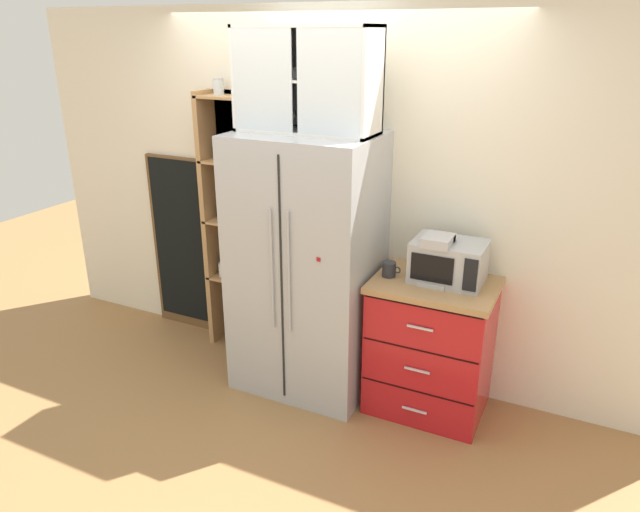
# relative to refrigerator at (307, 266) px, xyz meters

# --- Properties ---
(ground_plane) EXTENTS (10.71, 10.71, 0.00)m
(ground_plane) POSITION_rel_refrigerator_xyz_m (-0.00, -0.01, -0.89)
(ground_plane) COLOR #9E7042
(wall_back_cream) EXTENTS (5.01, 0.10, 2.55)m
(wall_back_cream) POSITION_rel_refrigerator_xyz_m (-0.00, 0.39, 0.38)
(wall_back_cream) COLOR silver
(wall_back_cream) RESTS_ON ground
(refrigerator) EXTENTS (0.92, 0.71, 1.78)m
(refrigerator) POSITION_rel_refrigerator_xyz_m (0.00, 0.00, 0.00)
(refrigerator) COLOR #ADAFB5
(refrigerator) RESTS_ON ground
(pantry_shelf_column) EXTENTS (0.50, 0.25, 2.07)m
(pantry_shelf_column) POSITION_rel_refrigerator_xyz_m (-0.73, 0.29, 0.14)
(pantry_shelf_column) COLOR brown
(pantry_shelf_column) RESTS_ON ground
(counter_cabinet) EXTENTS (0.77, 0.59, 0.92)m
(counter_cabinet) POSITION_rel_refrigerator_xyz_m (0.87, 0.07, -0.43)
(counter_cabinet) COLOR red
(counter_cabinet) RESTS_ON ground
(microwave) EXTENTS (0.44, 0.33, 0.26)m
(microwave) POSITION_rel_refrigerator_xyz_m (0.93, 0.11, 0.15)
(microwave) COLOR #ADAFB5
(microwave) RESTS_ON counter_cabinet
(coffee_maker) EXTENTS (0.17, 0.20, 0.31)m
(coffee_maker) POSITION_rel_refrigerator_xyz_m (0.87, 0.07, 0.18)
(coffee_maker) COLOR #B7B7BC
(coffee_maker) RESTS_ON counter_cabinet
(mug_charcoal) EXTENTS (0.12, 0.09, 0.10)m
(mug_charcoal) POSITION_rel_refrigerator_xyz_m (0.58, 0.02, 0.07)
(mug_charcoal) COLOR #2D2D33
(mug_charcoal) RESTS_ON counter_cabinet
(mug_navy) EXTENTS (0.12, 0.08, 0.10)m
(mug_navy) POSITION_rel_refrigerator_xyz_m (0.87, 0.10, 0.07)
(mug_navy) COLOR navy
(mug_navy) RESTS_ON counter_cabinet
(bottle_clear) EXTENTS (0.06, 0.06, 0.28)m
(bottle_clear) POSITION_rel_refrigerator_xyz_m (0.87, 0.06, 0.15)
(bottle_clear) COLOR silver
(bottle_clear) RESTS_ON counter_cabinet
(bottle_cobalt) EXTENTS (0.07, 0.07, 0.28)m
(bottle_cobalt) POSITION_rel_refrigerator_xyz_m (0.87, 0.11, 0.15)
(bottle_cobalt) COLOR navy
(bottle_cobalt) RESTS_ON counter_cabinet
(upper_cabinet) EXTENTS (0.89, 0.32, 0.63)m
(upper_cabinet) POSITION_rel_refrigerator_xyz_m (-0.00, 0.05, 1.21)
(upper_cabinet) COLOR silver
(upper_cabinet) RESTS_ON refrigerator
(chalkboard_menu) EXTENTS (0.60, 0.04, 1.46)m
(chalkboard_menu) POSITION_rel_refrigerator_xyz_m (-1.30, 0.32, -0.16)
(chalkboard_menu) COLOR brown
(chalkboard_menu) RESTS_ON ground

